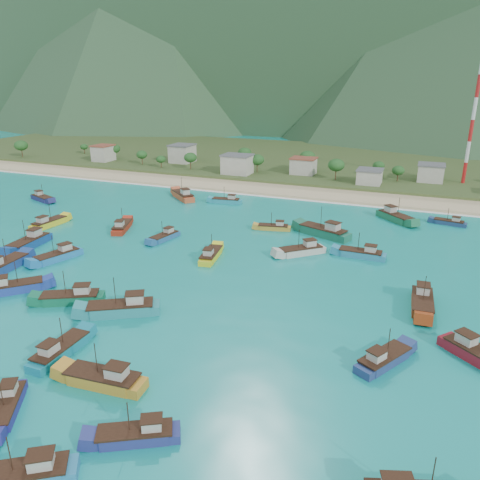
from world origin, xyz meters
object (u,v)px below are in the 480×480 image
at_px(boat_5, 226,201).
at_px(boat_10, 183,196).
at_px(boat_28, 165,237).
at_px(boat_30, 449,223).
at_px(boat_15, 477,355).
at_px(boat_17, 395,217).
at_px(boat_31, 58,256).
at_px(boat_33, 23,476).
at_px(boat_16, 49,223).
at_px(boat_14, 302,251).
at_px(boat_8, 361,254).
at_px(boat_2, 7,407).
at_px(boat_11, 324,232).
at_px(boat_4, 122,227).
at_px(boat_21, 4,266).
at_px(boat_0, 384,360).
at_px(radio_tower, 473,120).
at_px(boat_18, 14,288).
at_px(boat_6, 274,228).
at_px(boat_23, 137,436).
at_px(boat_19, 29,243).
at_px(boat_26, 42,198).
at_px(boat_25, 122,309).
at_px(boat_9, 60,351).
at_px(boat_12, 422,303).
at_px(boat_27, 104,380).
at_px(boat_1, 211,256).
at_px(boat_22, 72,298).

height_order(boat_5, boat_10, boat_10).
relative_size(boat_28, boat_30, 1.08).
bearing_deg(boat_15, boat_17, -126.53).
relative_size(boat_15, boat_31, 0.95).
bearing_deg(boat_33, boat_16, 7.78).
bearing_deg(boat_31, boat_14, -137.29).
bearing_deg(boat_28, boat_8, -162.10).
xyz_separation_m(boat_2, boat_11, (21.04, 77.64, 0.46)).
xyz_separation_m(boat_4, boat_11, (49.38, 14.47, 0.33)).
distance_m(boat_14, boat_21, 62.69).
bearing_deg(boat_28, boat_31, 64.58).
relative_size(boat_10, boat_30, 1.35).
bearing_deg(boat_0, boat_8, 131.90).
relative_size(boat_0, boat_11, 0.71).
bearing_deg(boat_8, boat_15, -147.82).
bearing_deg(boat_30, radio_tower, 4.14).
bearing_deg(boat_5, boat_15, -143.00).
distance_m(boat_21, boat_31, 10.65).
bearing_deg(boat_17, boat_21, -2.11).
height_order(boat_5, boat_18, boat_18).
bearing_deg(radio_tower, boat_14, -112.90).
bearing_deg(boat_6, boat_23, 174.71).
height_order(boat_16, boat_19, boat_19).
height_order(boat_2, boat_26, boat_26).
bearing_deg(boat_8, boat_31, 114.04).
distance_m(boat_4, boat_5, 37.57).
relative_size(boat_18, boat_30, 1.17).
distance_m(boat_14, boat_25, 43.41).
distance_m(boat_0, boat_15, 13.35).
xyz_separation_m(boat_9, boat_17, (38.85, 86.31, 0.19)).
height_order(boat_2, boat_4, boat_4).
bearing_deg(boat_16, boat_11, 19.24).
relative_size(boat_2, boat_18, 0.91).
distance_m(boat_11, boat_14, 14.30).
height_order(radio_tower, boat_6, radio_tower).
bearing_deg(boat_12, boat_9, 33.56).
xyz_separation_m(boat_26, boat_27, (77.35, -70.43, 0.11)).
height_order(boat_10, boat_17, boat_10).
distance_m(boat_0, boat_21, 75.64).
xyz_separation_m(boat_10, boat_14, (48.38, -34.20, -0.18)).
bearing_deg(boat_23, boat_17, -40.65).
xyz_separation_m(boat_0, boat_19, (-81.27, 17.93, 0.27)).
bearing_deg(boat_1, boat_18, -142.09).
distance_m(boat_0, boat_17, 71.51).
bearing_deg(boat_31, boat_1, -139.68).
relative_size(boat_18, boat_25, 0.82).
xyz_separation_m(boat_6, boat_9, (-10.43, -66.16, 0.19)).
relative_size(boat_17, boat_27, 0.99).
bearing_deg(boat_22, boat_12, -98.24).
bearing_deg(boat_6, boat_5, 35.61).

